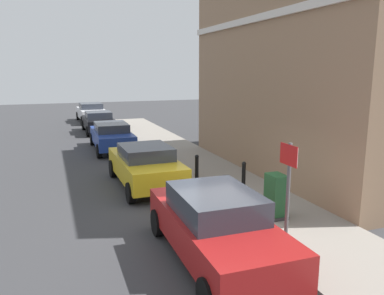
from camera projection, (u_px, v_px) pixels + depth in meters
ground at (207, 220)px, 10.15m from camera, size 80.00×80.00×0.00m
sidewalk at (193, 162)px, 16.27m from camera, size 2.75×30.00×0.15m
corner_building at (337, 62)px, 14.76m from camera, size 7.32×10.82×8.48m
car_red at (216, 225)px, 7.87m from camera, size 1.91×4.38×1.51m
car_yellow at (145, 165)px, 13.02m from camera, size 1.97×4.22×1.43m
car_blue at (112, 136)px, 18.97m from camera, size 1.88×4.36×1.36m
car_black at (99, 121)px, 24.34m from camera, size 1.86×3.92×1.34m
car_white at (91, 112)px, 29.40m from camera, size 2.03×4.39×1.44m
utility_cabinet at (276, 198)px, 9.88m from camera, size 0.46×0.61×1.15m
bollard_near_cabinet at (244, 177)px, 11.70m from camera, size 0.14×0.14×1.04m
bollard_far_kerb at (197, 169)px, 12.64m from camera, size 0.14×0.14×1.04m
street_sign at (288, 180)px, 7.98m from camera, size 0.08×0.60×2.30m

